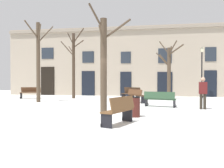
{
  "coord_description": "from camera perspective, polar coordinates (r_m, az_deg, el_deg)",
  "views": [
    {
      "loc": [
        2.31,
        -11.86,
        1.5
      ],
      "look_at": [
        0.0,
        2.04,
        1.26
      ],
      "focal_mm": 38.01,
      "sensor_mm": 36.0,
      "label": 1
    }
  ],
  "objects": [
    {
      "name": "ground_plane",
      "position": [
        12.18,
        -1.59,
        -6.09
      ],
      "size": [
        37.9,
        37.9,
        0.0
      ],
      "primitive_type": "plane",
      "color": "white"
    },
    {
      "name": "building_facade",
      "position": [
        22.47,
        3.48,
        5.61
      ],
      "size": [
        23.68,
        0.6,
        6.53
      ],
      "color": "tan",
      "rests_on": "ground"
    },
    {
      "name": "tree_right_of_center",
      "position": [
        16.81,
        -17.32,
        5.68
      ],
      "size": [
        1.2,
        2.24,
        5.37
      ],
      "color": "#4C3D2D",
      "rests_on": "ground"
    },
    {
      "name": "tree_left_of_center",
      "position": [
        11.3,
        -1.96,
        5.67
      ],
      "size": [
        1.9,
        2.14,
        5.02
      ],
      "color": "#4C3D2D",
      "rests_on": "ground"
    },
    {
      "name": "tree_foreground",
      "position": [
        19.59,
        -9.23,
        5.09
      ],
      "size": [
        1.91,
        2.36,
        5.72
      ],
      "color": "#423326",
      "rests_on": "ground"
    },
    {
      "name": "tree_center",
      "position": [
        18.86,
        13.52,
        3.41
      ],
      "size": [
        2.02,
        2.07,
        4.65
      ],
      "color": "#4C3D2D",
      "rests_on": "ground"
    },
    {
      "name": "streetlamp",
      "position": [
        20.97,
        20.8,
        3.85
      ],
      "size": [
        0.3,
        0.3,
        4.23
      ],
      "color": "black",
      "rests_on": "ground"
    },
    {
      "name": "litter_bin",
      "position": [
        9.67,
        5.61,
        -5.47
      ],
      "size": [
        0.41,
        0.41,
        0.82
      ],
      "color": "#4C1E19",
      "rests_on": "ground"
    },
    {
      "name": "bench_near_center_tree",
      "position": [
        15.87,
        5.95,
        -2.74
      ],
      "size": [
        1.36,
        1.69,
        0.88
      ],
      "rotation": [
        0.0,
        0.0,
        2.17
      ],
      "color": "#51331E",
      "rests_on": "ground"
    },
    {
      "name": "bench_back_to_back_right",
      "position": [
        20.17,
        -19.0,
        -1.97
      ],
      "size": [
        1.63,
        0.82,
        0.92
      ],
      "rotation": [
        0.0,
        0.0,
        0.24
      ],
      "color": "#51331E",
      "rests_on": "ground"
    },
    {
      "name": "bench_near_lamp",
      "position": [
        13.46,
        11.41,
        -3.57
      ],
      "size": [
        1.79,
        0.93,
        0.85
      ],
      "rotation": [
        0.0,
        0.0,
        2.87
      ],
      "color": "#2D4C33",
      "rests_on": "ground"
    },
    {
      "name": "bench_back_to_back_left",
      "position": [
        8.01,
        1.73,
        -6.34
      ],
      "size": [
        1.01,
        1.61,
        0.95
      ],
      "rotation": [
        0.0,
        0.0,
        4.33
      ],
      "color": "brown",
      "rests_on": "ground"
    },
    {
      "name": "bench_facing_shops",
      "position": [
        17.82,
        4.62,
        -2.32
      ],
      "size": [
        1.53,
        1.23,
        0.95
      ],
      "rotation": [
        0.0,
        0.0,
        5.7
      ],
      "color": "#3D2819",
      "rests_on": "ground"
    },
    {
      "name": "person_crossing_plaza",
      "position": [
        12.94,
        21.03,
        -1.71
      ],
      "size": [
        0.38,
        0.23,
        1.64
      ],
      "rotation": [
        0.0,
        0.0,
        6.27
      ],
      "color": "#2D271E",
      "rests_on": "ground"
    }
  ]
}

